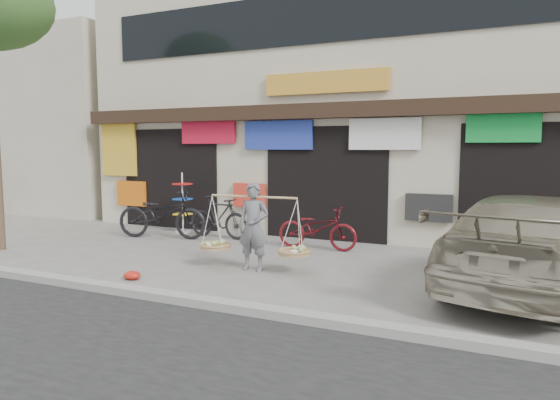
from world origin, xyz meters
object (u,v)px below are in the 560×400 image
at_px(street_vendor, 253,230).
at_px(bike_1, 218,217).
at_px(bike_2, 317,228).
at_px(bike_0, 162,214).
at_px(suv, 535,242).
at_px(display_rack, 183,209).

distance_m(street_vendor, bike_1, 3.40).
bearing_deg(bike_2, street_vendor, 168.70).
height_order(bike_0, bike_1, bike_0).
distance_m(street_vendor, suv, 4.59).
height_order(street_vendor, bike_2, street_vendor).
bearing_deg(display_rack, bike_1, -12.42).
xyz_separation_m(street_vendor, bike_2, (0.39, 2.23, -0.26)).
height_order(street_vendor, display_rack, street_vendor).
bearing_deg(display_rack, bike_0, -89.13).
height_order(bike_0, bike_2, bike_0).
bearing_deg(street_vendor, bike_1, 128.58).
bearing_deg(bike_1, bike_0, 120.74).
height_order(bike_2, display_rack, display_rack).
xyz_separation_m(bike_1, suv, (6.80, -1.72, 0.23)).
distance_m(bike_2, suv, 4.38).
bearing_deg(bike_0, bike_1, -76.16).
height_order(bike_0, suv, suv).
bearing_deg(display_rack, bike_2, -8.25).
distance_m(bike_1, bike_2, 2.68).
relative_size(bike_0, display_rack, 1.44).
xyz_separation_m(street_vendor, suv, (4.52, 0.80, 0.01)).
bearing_deg(bike_1, street_vendor, -133.20).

